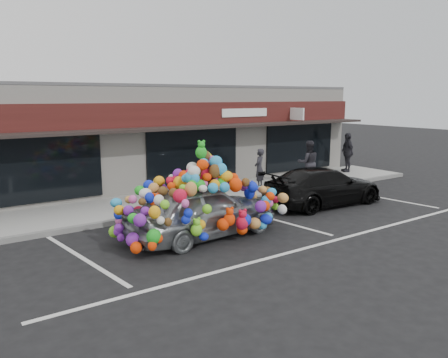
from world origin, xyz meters
TOP-DOWN VIEW (x-y plane):
  - ground at (0.00, 0.00)m, footprint 90.00×90.00m
  - shop_building at (0.00, 8.44)m, footprint 24.00×7.20m
  - sidewalk at (0.00, 4.00)m, footprint 26.00×3.00m
  - kerb at (0.00, 2.50)m, footprint 26.00×0.18m
  - parking_stripe_left at (-3.20, 0.20)m, footprint 0.73×4.37m
  - parking_stripe_mid at (2.80, 0.20)m, footprint 0.73×4.37m
  - parking_stripe_right at (8.20, 0.20)m, footprint 0.73×4.37m
  - lane_line at (2.00, -2.30)m, footprint 14.00×0.12m
  - toy_car at (0.07, 0.02)m, footprint 3.17×4.81m
  - black_sedan at (5.53, 0.66)m, footprint 2.11×4.75m
  - pedestrian_a at (5.11, 3.79)m, footprint 0.70×0.63m
  - pedestrian_b at (7.21, 3.10)m, footprint 1.14×1.06m
  - pedestrian_c at (11.14, 4.33)m, footprint 1.22×0.91m

SIDE VIEW (x-z plane):
  - ground at x=0.00m, z-range 0.00..0.00m
  - parking_stripe_left at x=-3.20m, z-range 0.00..0.01m
  - parking_stripe_mid at x=2.80m, z-range 0.00..0.01m
  - parking_stripe_right at x=8.20m, z-range 0.00..0.01m
  - lane_line at x=2.00m, z-range 0.00..0.01m
  - sidewalk at x=0.00m, z-range 0.00..0.15m
  - kerb at x=0.00m, z-range -0.01..0.15m
  - black_sedan at x=5.53m, z-range 0.00..1.35m
  - toy_car at x=0.07m, z-range -0.44..2.28m
  - pedestrian_a at x=5.11m, z-range 0.15..1.75m
  - pedestrian_b at x=7.21m, z-range 0.15..2.02m
  - pedestrian_c at x=11.14m, z-range 0.15..2.08m
  - shop_building at x=0.00m, z-range 0.01..4.32m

